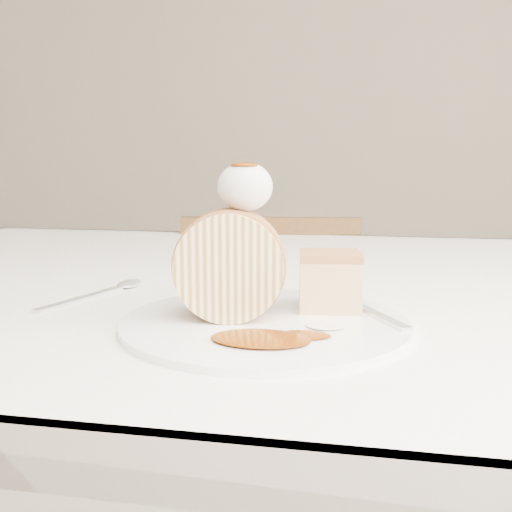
# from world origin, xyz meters

# --- Properties ---
(table) EXTENTS (1.40, 0.90, 0.75)m
(table) POSITION_xyz_m (0.00, 0.20, 0.66)
(table) COLOR white
(table) RESTS_ON ground
(chair_far) EXTENTS (0.42, 0.42, 0.78)m
(chair_far) POSITION_xyz_m (-0.10, 0.73, 0.45)
(chair_far) COLOR brown
(chair_far) RESTS_ON ground
(plate) EXTENTS (0.28, 0.28, 0.01)m
(plate) POSITION_xyz_m (0.02, -0.03, 0.75)
(plate) COLOR white
(plate) RESTS_ON table
(roulade_slice) EXTENTS (0.10, 0.07, 0.09)m
(roulade_slice) POSITION_xyz_m (-0.01, -0.03, 0.80)
(roulade_slice) COLOR #FFDFB1
(roulade_slice) RESTS_ON plate
(cake_chunk) EXTENTS (0.06, 0.06, 0.05)m
(cake_chunk) POSITION_xyz_m (0.08, 0.01, 0.78)
(cake_chunk) COLOR #C9804C
(cake_chunk) RESTS_ON plate
(whipped_cream) EXTENTS (0.05, 0.05, 0.04)m
(whipped_cream) POSITION_xyz_m (0.00, -0.02, 0.87)
(whipped_cream) COLOR white
(whipped_cream) RESTS_ON roulade_slice
(caramel_drizzle) EXTENTS (0.02, 0.02, 0.01)m
(caramel_drizzle) POSITION_xyz_m (0.00, -0.03, 0.90)
(caramel_drizzle) COLOR #692A04
(caramel_drizzle) RESTS_ON whipped_cream
(caramel_pool) EXTENTS (0.08, 0.06, 0.00)m
(caramel_pool) POSITION_xyz_m (0.03, -0.10, 0.76)
(caramel_pool) COLOR #692A04
(caramel_pool) RESTS_ON plate
(fork) EXTENTS (0.09, 0.14, 0.00)m
(fork) POSITION_xyz_m (0.12, -0.00, 0.76)
(fork) COLOR silver
(fork) RESTS_ON plate
(spoon) EXTENTS (0.06, 0.15, 0.00)m
(spoon) POSITION_xyz_m (-0.18, 0.02, 0.75)
(spoon) COLOR silver
(spoon) RESTS_ON table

